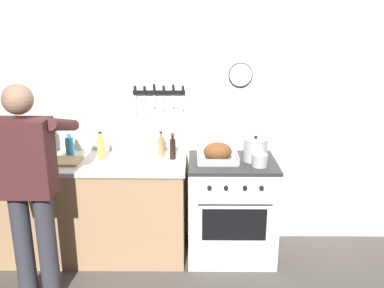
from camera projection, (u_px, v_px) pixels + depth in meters
wall_back at (207, 107)px, 3.77m from camera, size 6.00×0.13×2.60m
counter_block at (73, 207)px, 3.68m from camera, size 2.03×0.65×0.90m
stove at (231, 208)px, 3.66m from camera, size 0.76×0.67×0.90m
person_cook at (29, 182)px, 2.93m from camera, size 0.51×0.63×1.66m
roasting_pan at (218, 153)px, 3.48m from camera, size 0.35×0.26×0.18m
stock_pot at (255, 150)px, 3.53m from camera, size 0.21×0.21×0.22m
saucepan at (260, 160)px, 3.39m from camera, size 0.13×0.13×0.10m
cutting_board at (60, 161)px, 3.50m from camera, size 0.36×0.24×0.02m
bottle_vinegar at (161, 146)px, 3.64m from camera, size 0.06×0.06×0.23m
bottle_hot_sauce at (42, 150)px, 3.60m from camera, size 0.05×0.05×0.17m
bottle_cooking_oil at (101, 148)px, 3.56m from camera, size 0.07×0.07×0.25m
bottle_dish_soap at (70, 146)px, 3.67m from camera, size 0.08×0.08×0.22m
bottle_soy_sauce at (173, 148)px, 3.57m from camera, size 0.05×0.05×0.23m
bottle_olive_oil at (50, 141)px, 3.70m from camera, size 0.07×0.07×0.30m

